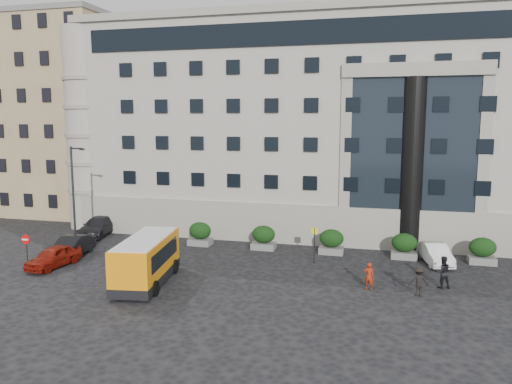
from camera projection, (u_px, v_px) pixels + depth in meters
ground at (216, 279)px, 31.30m from camera, size 120.00×120.00×0.00m
civic_building at (344, 129)px, 49.60m from camera, size 44.00×24.00×18.00m
entrance_column at (412, 166)px, 37.27m from camera, size 1.80×1.80×13.00m
apartment_near at (68, 119)px, 54.94m from camera, size 14.00×14.00×20.00m
apartment_far at (125, 112)px, 72.78m from camera, size 13.00×13.00×22.00m
hedge_a at (200, 233)px, 39.63m from camera, size 1.80×1.26×1.84m
hedge_b at (264, 237)px, 38.35m from camera, size 1.80×1.26×1.84m
hedge_c at (331, 241)px, 37.06m from camera, size 1.80×1.26×1.84m
hedge_d at (404, 246)px, 35.78m from camera, size 1.80×1.26×1.84m
hedge_e at (482, 251)px, 34.50m from camera, size 1.80×1.26×1.84m
street_lamp at (74, 196)px, 36.49m from camera, size 1.16×0.18×8.00m
bus_stop_sign at (314, 239)px, 34.49m from camera, size 0.50×0.08×2.52m
no_entry_sign at (26, 244)px, 33.28m from camera, size 0.64×0.16×2.32m
minibus at (146, 258)px, 30.27m from camera, size 3.33×7.04×2.83m
red_truck at (119, 206)px, 49.58m from camera, size 2.96×5.35×2.74m
parked_car_a at (54, 257)px, 33.76m from camera, size 2.15×4.36×1.43m
parked_car_b at (71, 247)px, 36.19m from camera, size 2.03×4.73×1.51m
parked_car_c at (98, 226)px, 42.99m from camera, size 2.83×5.53×1.54m
parked_car_d at (152, 213)px, 49.35m from camera, size 2.75×5.23×1.40m
white_taxi at (436, 254)px, 34.54m from camera, size 2.31×4.43×1.39m
pedestrian_a at (369, 276)px, 29.23m from camera, size 0.67×0.51×1.64m
pedestrian_b at (443, 272)px, 29.55m from camera, size 1.10×0.95×1.93m
pedestrian_c at (419, 281)px, 28.20m from camera, size 1.18×0.75×1.73m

